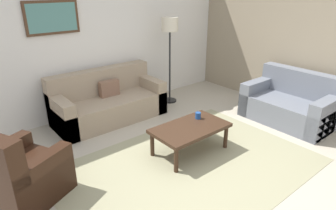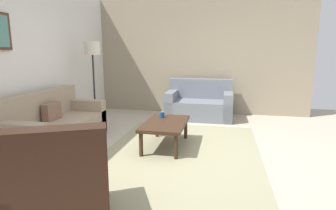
{
  "view_description": "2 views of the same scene",
  "coord_description": "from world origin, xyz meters",
  "px_view_note": "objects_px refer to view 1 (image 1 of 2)",
  "views": [
    {
      "loc": [
        -2.35,
        -2.4,
        2.3
      ],
      "look_at": [
        -0.03,
        0.43,
        0.78
      ],
      "focal_mm": 31.39,
      "sensor_mm": 36.0,
      "label": 1
    },
    {
      "loc": [
        -3.9,
        -0.6,
        1.51
      ],
      "look_at": [
        0.19,
        0.23,
        0.7
      ],
      "focal_mm": 29.55,
      "sensor_mm": 36.0,
      "label": 2
    }
  ],
  "objects_px": {
    "coffee_table": "(190,130)",
    "cup": "(198,115)",
    "couch_main": "(107,102)",
    "couch_loveseat": "(291,105)",
    "lamp_standing": "(170,33)",
    "framed_artwork": "(52,18)",
    "armchair_leather": "(17,178)"
  },
  "relations": [
    {
      "from": "couch_main",
      "to": "couch_loveseat",
      "type": "xyz_separation_m",
      "value": [
        2.5,
        -2.17,
        -0.0
      ]
    },
    {
      "from": "couch_loveseat",
      "to": "coffee_table",
      "type": "height_order",
      "value": "couch_loveseat"
    },
    {
      "from": "couch_main",
      "to": "cup",
      "type": "xyz_separation_m",
      "value": [
        0.62,
        -1.7,
        0.16
      ]
    },
    {
      "from": "couch_loveseat",
      "to": "couch_main",
      "type": "bearing_deg",
      "value": 139.03
    },
    {
      "from": "armchair_leather",
      "to": "cup",
      "type": "xyz_separation_m",
      "value": [
        2.49,
        -0.32,
        0.15
      ]
    },
    {
      "from": "cup",
      "to": "lamp_standing",
      "type": "relative_size",
      "value": 0.06
    },
    {
      "from": "couch_loveseat",
      "to": "lamp_standing",
      "type": "relative_size",
      "value": 0.87
    },
    {
      "from": "couch_main",
      "to": "coffee_table",
      "type": "xyz_separation_m",
      "value": [
        0.35,
        -1.82,
        0.06
      ]
    },
    {
      "from": "couch_loveseat",
      "to": "framed_artwork",
      "type": "bearing_deg",
      "value": 140.62
    },
    {
      "from": "cup",
      "to": "coffee_table",
      "type": "bearing_deg",
      "value": -155.78
    },
    {
      "from": "coffee_table",
      "to": "cup",
      "type": "xyz_separation_m",
      "value": [
        0.27,
        0.12,
        0.1
      ]
    },
    {
      "from": "couch_main",
      "to": "lamp_standing",
      "type": "relative_size",
      "value": 1.14
    },
    {
      "from": "armchair_leather",
      "to": "lamp_standing",
      "type": "distance_m",
      "value": 3.68
    },
    {
      "from": "couch_loveseat",
      "to": "coffee_table",
      "type": "relative_size",
      "value": 1.35
    },
    {
      "from": "couch_loveseat",
      "to": "lamp_standing",
      "type": "height_order",
      "value": "lamp_standing"
    },
    {
      "from": "couch_main",
      "to": "cup",
      "type": "bearing_deg",
      "value": -69.94
    },
    {
      "from": "armchair_leather",
      "to": "coffee_table",
      "type": "height_order",
      "value": "armchair_leather"
    },
    {
      "from": "lamp_standing",
      "to": "framed_artwork",
      "type": "bearing_deg",
      "value": 166.44
    },
    {
      "from": "coffee_table",
      "to": "couch_main",
      "type": "bearing_deg",
      "value": 100.75
    },
    {
      "from": "couch_main",
      "to": "armchair_leather",
      "type": "distance_m",
      "value": 2.32
    },
    {
      "from": "lamp_standing",
      "to": "cup",
      "type": "bearing_deg",
      "value": -115.98
    },
    {
      "from": "coffee_table",
      "to": "cup",
      "type": "height_order",
      "value": "cup"
    },
    {
      "from": "lamp_standing",
      "to": "framed_artwork",
      "type": "height_order",
      "value": "framed_artwork"
    },
    {
      "from": "armchair_leather",
      "to": "cup",
      "type": "height_order",
      "value": "armchair_leather"
    },
    {
      "from": "couch_main",
      "to": "lamp_standing",
      "type": "height_order",
      "value": "lamp_standing"
    },
    {
      "from": "couch_main",
      "to": "cup",
      "type": "height_order",
      "value": "couch_main"
    },
    {
      "from": "cup",
      "to": "framed_artwork",
      "type": "relative_size",
      "value": 0.11
    },
    {
      "from": "framed_artwork",
      "to": "couch_main",
      "type": "bearing_deg",
      "value": -32.25
    },
    {
      "from": "couch_loveseat",
      "to": "armchair_leather",
      "type": "xyz_separation_m",
      "value": [
        -4.37,
        0.8,
        0.01
      ]
    },
    {
      "from": "couch_loveseat",
      "to": "coffee_table",
      "type": "xyz_separation_m",
      "value": [
        -2.16,
        0.35,
        0.06
      ]
    },
    {
      "from": "coffee_table",
      "to": "cup",
      "type": "relative_size",
      "value": 11.24
    },
    {
      "from": "couch_loveseat",
      "to": "framed_artwork",
      "type": "relative_size",
      "value": 1.73
    }
  ]
}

